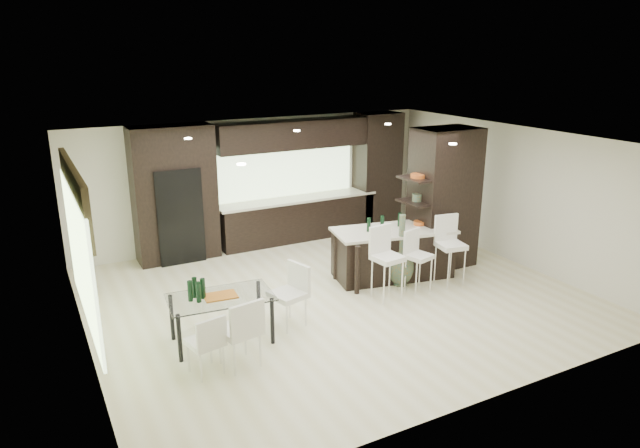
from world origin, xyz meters
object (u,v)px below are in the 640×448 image
dining_table (222,319)px  chair_far (205,346)px  kitchen_island (393,253)px  stool_mid (418,267)px  stool_right (450,258)px  floor_vase (401,250)px  stool_left (387,271)px  chair_end (288,299)px  chair_near (239,334)px  bench (380,259)px

dining_table → chair_far: (-0.46, -0.71, 0.04)m
kitchen_island → chair_far: 4.41m
kitchen_island → stool_mid: 0.77m
dining_table → stool_right: bearing=6.8°
floor_vase → kitchen_island: bearing=74.6°
stool_left → floor_vase: bearing=27.9°
stool_mid → chair_end: 2.58m
chair_far → stool_right: bearing=-2.3°
stool_right → chair_far: 4.85m
kitchen_island → stool_left: 1.06m
stool_right → chair_end: stool_right is taller
kitchen_island → chair_near: bearing=-144.4°
floor_vase → chair_near: 3.75m
floor_vase → chair_near: floor_vase is taller
stool_mid → stool_right: 0.69m
chair_end → kitchen_island: bearing=-86.1°
kitchen_island → stool_mid: bearing=-78.8°
floor_vase → dining_table: size_ratio=0.89×
bench → dining_table: dining_table is taller
stool_mid → floor_vase: bearing=91.5°
stool_left → chair_end: bearing=175.9°
stool_mid → chair_end: (-2.58, -0.14, 0.01)m
bench → chair_end: (-2.55, -1.29, 0.22)m
stool_right → chair_far: size_ratio=1.31×
chair_far → chair_end: chair_end is taller
stool_left → bench: (0.66, 1.18, -0.29)m
floor_vase → chair_end: floor_vase is taller
stool_right → chair_far: stool_right is taller
kitchen_island → floor_vase: (-0.11, -0.40, 0.20)m
stool_left → stool_right: size_ratio=1.00×
floor_vase → chair_near: bearing=-160.4°
kitchen_island → chair_near: kitchen_island is taller
stool_left → dining_table: stool_left is taller
stool_mid → chair_far: (-4.10, -0.84, -0.05)m
stool_mid → chair_far: stool_mid is taller
stool_left → stool_right: 1.36m
dining_table → chair_end: bearing=5.4°
chair_near → chair_end: chair_near is taller
kitchen_island → dining_table: size_ratio=1.50×
stool_left → stool_mid: size_ratio=1.16×
chair_near → floor_vase: bearing=9.9°
bench → dining_table: 3.84m
dining_table → floor_vase: bearing=13.6°
stool_right → stool_mid: bearing=-172.9°
chair_near → stool_mid: bearing=4.0°
kitchen_island → bench: 0.45m
floor_vase → dining_table: (-3.53, -0.51, -0.30)m
dining_table → chair_near: 0.75m
bench → chair_near: (-3.61, -2.03, 0.24)m
bench → floor_vase: bearing=-98.6°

